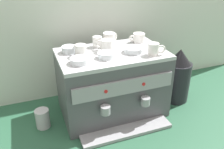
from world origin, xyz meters
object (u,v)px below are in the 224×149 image
(ceramic_cup_2, at_px, (138,38))
(ceramic_cup_4, at_px, (109,39))
(ceramic_bowl_2, at_px, (133,50))
(coffee_grinder, at_px, (177,76))
(espresso_machine, at_px, (112,83))
(ceramic_bowl_1, at_px, (80,61))
(ceramic_cup_5, at_px, (106,45))
(ceramic_bowl_3, at_px, (106,55))
(ceramic_cup_0, at_px, (80,50))
(ceramic_cup_1, at_px, (98,42))
(ceramic_bowl_0, at_px, (69,50))
(milk_pitcher, at_px, (43,118))
(ceramic_cup_3, at_px, (154,49))

(ceramic_cup_2, xyz_separation_m, ceramic_cup_4, (-0.20, 0.01, 0.01))
(ceramic_bowl_2, xyz_separation_m, coffee_grinder, (0.37, 0.02, -0.26))
(espresso_machine, height_order, ceramic_bowl_1, ceramic_bowl_1)
(coffee_grinder, bearing_deg, ceramic_cup_5, 173.49)
(ceramic_bowl_3, distance_m, coffee_grinder, 0.61)
(ceramic_cup_0, relative_size, coffee_grinder, 0.26)
(ceramic_cup_1, distance_m, ceramic_bowl_0, 0.20)
(espresso_machine, distance_m, coffee_grinder, 0.49)
(espresso_machine, height_order, ceramic_bowl_3, ceramic_bowl_3)
(ceramic_cup_1, xyz_separation_m, ceramic_bowl_0, (-0.19, -0.03, -0.01))
(ceramic_cup_0, xyz_separation_m, ceramic_cup_4, (0.22, 0.11, 0.01))
(ceramic_cup_1, height_order, ceramic_bowl_2, ceramic_cup_1)
(ceramic_bowl_0, bearing_deg, ceramic_cup_0, -57.21)
(ceramic_cup_2, xyz_separation_m, coffee_grinder, (0.25, -0.14, -0.27))
(ceramic_bowl_0, distance_m, ceramic_bowl_1, 0.18)
(ceramic_bowl_0, height_order, ceramic_bowl_1, ceramic_bowl_0)
(ceramic_cup_2, distance_m, ceramic_cup_4, 0.20)
(ceramic_cup_0, xyz_separation_m, ceramic_cup_1, (0.14, 0.11, -0.00))
(ceramic_cup_2, height_order, coffee_grinder, ceramic_cup_2)
(espresso_machine, height_order, ceramic_bowl_2, ceramic_bowl_2)
(ceramic_bowl_3, bearing_deg, coffee_grinder, 4.23)
(ceramic_bowl_1, bearing_deg, ceramic_cup_0, 72.96)
(ceramic_bowl_3, bearing_deg, ceramic_cup_4, 64.21)
(espresso_machine, xyz_separation_m, ceramic_bowl_3, (-0.06, -0.07, 0.23))
(ceramic_cup_5, xyz_separation_m, ceramic_bowl_0, (-0.22, 0.06, -0.02))
(ceramic_cup_2, distance_m, milk_pitcher, 0.81)
(ceramic_cup_0, height_order, ceramic_cup_3, ceramic_cup_3)
(ceramic_cup_0, relative_size, ceramic_cup_4, 0.89)
(milk_pitcher, bearing_deg, ceramic_cup_4, 15.38)
(ceramic_bowl_2, bearing_deg, coffee_grinder, 2.81)
(milk_pitcher, bearing_deg, ceramic_bowl_3, -8.37)
(ceramic_cup_0, relative_size, milk_pitcher, 0.83)
(ceramic_bowl_0, distance_m, ceramic_bowl_3, 0.24)
(ceramic_cup_4, height_order, ceramic_bowl_1, ceramic_cup_4)
(ceramic_cup_2, bearing_deg, ceramic_cup_3, -93.84)
(ceramic_cup_0, xyz_separation_m, ceramic_cup_3, (0.41, -0.14, 0.00))
(espresso_machine, relative_size, ceramic_bowl_1, 6.27)
(ceramic_cup_5, distance_m, milk_pitcher, 0.60)
(espresso_machine, xyz_separation_m, ceramic_cup_0, (-0.19, 0.02, 0.25))
(ceramic_cup_5, bearing_deg, ceramic_cup_3, -33.15)
(espresso_machine, relative_size, ceramic_cup_5, 6.63)
(ceramic_cup_4, relative_size, ceramic_bowl_2, 0.99)
(ceramic_bowl_1, height_order, coffee_grinder, ceramic_bowl_1)
(ceramic_bowl_0, height_order, coffee_grinder, ceramic_bowl_0)
(ceramic_cup_1, height_order, ceramic_cup_3, ceramic_cup_3)
(ceramic_cup_2, bearing_deg, ceramic_bowl_2, -125.26)
(ceramic_cup_4, xyz_separation_m, ceramic_bowl_2, (0.09, -0.17, -0.03))
(ceramic_cup_3, bearing_deg, espresso_machine, 150.18)
(ceramic_cup_4, height_order, ceramic_bowl_3, ceramic_cup_4)
(ceramic_bowl_3, height_order, milk_pitcher, ceramic_bowl_3)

